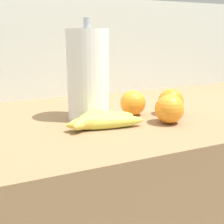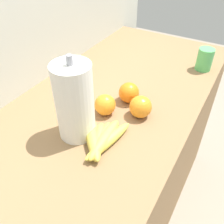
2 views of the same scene
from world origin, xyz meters
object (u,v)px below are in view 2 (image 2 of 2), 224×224
Objects in this scene: paper_towel_roll at (74,102)px; mug at (205,59)px; orange_far_right at (141,107)px; orange_center at (105,105)px; orange_back_left at (129,93)px; banana_bunch at (100,140)px.

mug is (0.66, -0.26, -0.08)m from paper_towel_roll.
orange_far_right is 0.13m from orange_center.
paper_towel_roll reaches higher than orange_center.
orange_back_left is at bearing -15.18° from paper_towel_roll.
orange_back_left is 0.12m from orange_center.
orange_far_right is at bearing -14.36° from banana_bunch.
banana_bunch is 2.62× the size of orange_far_right.
orange_back_left is at bearing -19.85° from orange_center.
paper_towel_roll is at bearing 158.55° from mug.
banana_bunch is 0.16m from orange_center.
orange_back_left is 0.45m from mug.
orange_far_right is 0.26m from paper_towel_roll.
mug is at bearing -25.06° from orange_back_left.
paper_towel_roll is 0.71m from mug.
orange_far_right is 1.05× the size of orange_center.
orange_center is at bearing 25.39° from banana_bunch.
mug is (0.67, -0.16, 0.03)m from banana_bunch.
orange_back_left is at bearing 6.17° from banana_bunch.
orange_far_right is at bearing 166.52° from mug.
paper_towel_roll is at bearing 85.41° from banana_bunch.
paper_towel_roll is (0.01, 0.10, 0.11)m from banana_bunch.
mug is at bearing -13.74° from banana_bunch.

